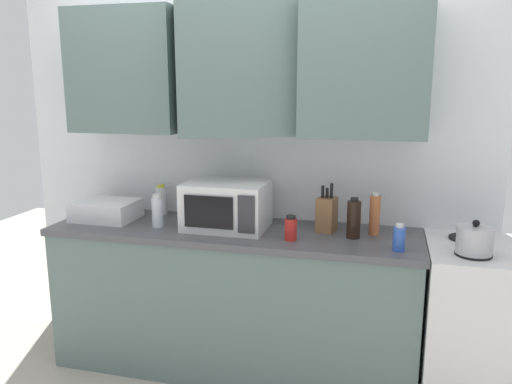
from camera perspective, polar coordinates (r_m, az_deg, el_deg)
name	(u,v)px	position (r m, az deg, el deg)	size (l,w,h in m)	color
wall_back_with_cabinets	(243,113)	(3.14, -1.48, 8.87)	(3.07, 0.57, 2.60)	white
counter_run	(234,298)	(3.19, -2.53, -11.89)	(2.20, 0.63, 0.90)	slate
stove_range	(496,329)	(3.11, 25.37, -13.73)	(0.76, 0.64, 0.91)	silver
kettle	(475,240)	(2.77, 23.40, -4.96)	(0.18, 0.18, 0.17)	#B2B2B7
microwave	(227,205)	(3.01, -3.33, -1.51)	(0.48, 0.37, 0.28)	silver
dish_rack	(106,210)	(3.37, -16.53, -1.96)	(0.38, 0.30, 0.12)	silver
knife_block	(327,214)	(2.99, 7.96, -2.44)	(0.12, 0.14, 0.29)	brown
bottle_clear_tall	(157,211)	(3.11, -11.04, -2.15)	(0.07, 0.07, 0.20)	silver
bottle_blue_cleaner	(399,238)	(2.72, 15.81, -5.06)	(0.06, 0.06, 0.15)	#2D56B7
bottle_red_sauce	(291,228)	(2.80, 3.93, -4.10)	(0.07, 0.07, 0.14)	red
bottle_spice_jar	(375,215)	(2.96, 13.22, -2.50)	(0.06, 0.06, 0.25)	#BC6638
bottle_soy_dark	(354,219)	(2.88, 10.95, -3.00)	(0.08, 0.08, 0.23)	black
bottle_white_jar	(161,200)	(3.41, -10.60, -0.89)	(0.07, 0.07, 0.20)	white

